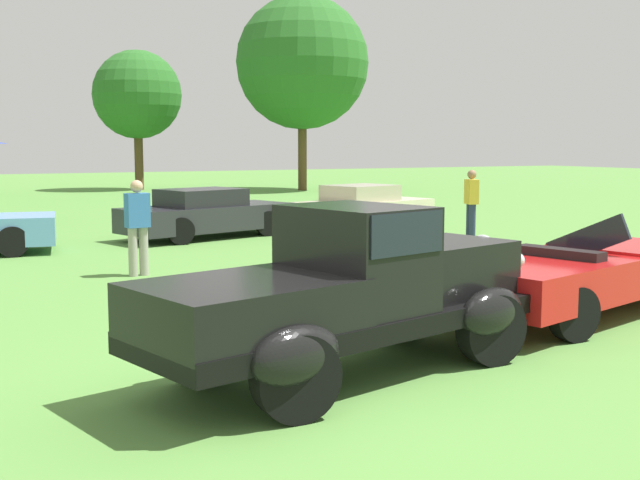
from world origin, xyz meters
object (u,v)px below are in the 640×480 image
Objects in this scene: feature_pickup_truck at (350,289)px; show_car_charcoal at (207,214)px; spectator_far_side at (471,202)px; spectator_between_cars at (138,224)px; neighbor_convertible at (581,272)px; show_car_cream at (364,208)px.

show_car_charcoal is (2.73, 11.98, -0.27)m from feature_pickup_truck.
spectator_between_cars is at bearing -168.78° from spectator_far_side.
show_car_charcoal is 6.53m from spectator_far_side.
spectator_far_side is at bearing 61.54° from neighbor_convertible.
spectator_between_cars is at bearing 92.39° from feature_pickup_truck.
neighbor_convertible is at bearing -105.20° from show_car_cream.
feature_pickup_truck reaches higher than show_car_cream.
spectator_between_cars is (-4.53, 5.94, 0.33)m from neighbor_convertible.
show_car_charcoal is at bearing 97.88° from neighbor_convertible.
spectator_between_cars reaches higher than show_car_charcoal.
feature_pickup_truck is 13.78m from show_car_cream.
spectator_far_side is (8.39, 8.74, 0.05)m from feature_pickup_truck.
feature_pickup_truck is 2.77× the size of spectator_between_cars.
spectator_far_side is at bearing -29.80° from show_car_charcoal.
spectator_far_side is (5.66, -3.24, 0.31)m from show_car_charcoal.
show_car_cream is at bearing 32.58° from spectator_between_cars.
show_car_cream is at bearing 112.36° from spectator_far_side.
show_car_charcoal is 5.82m from spectator_between_cars.
spectator_between_cars is at bearing -147.42° from show_car_cream.
show_car_cream is at bearing 58.74° from feature_pickup_truck.
show_car_charcoal is at bearing 150.20° from spectator_far_side.
spectator_between_cars reaches higher than neighbor_convertible.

